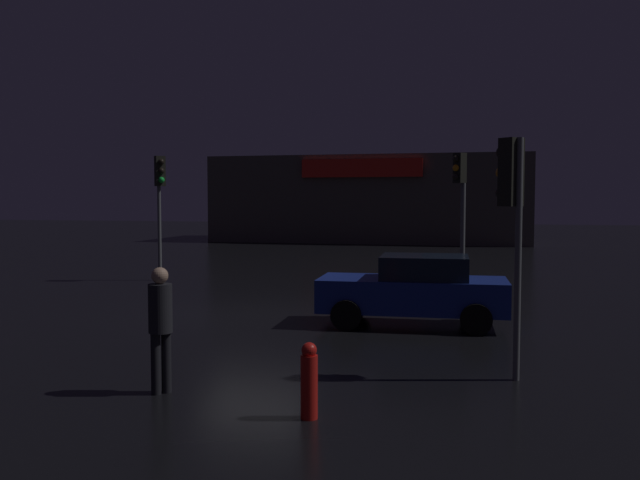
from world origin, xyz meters
name	(u,v)px	position (x,y,z in m)	size (l,w,h in m)	color
ground_plane	(254,314)	(0.00, 0.00, 0.00)	(120.00, 120.00, 0.00)	black
store_building	(372,199)	(-1.84, 28.69, 2.74)	(20.05, 7.93, 5.48)	#4C4742
traffic_signal_main	(461,194)	(4.70, 5.20, 2.92)	(0.42, 0.43, 4.15)	#595B60
traffic_signal_opposite	(160,188)	(-5.27, 5.51, 3.14)	(0.42, 0.42, 4.23)	#595B60
traffic_signal_cross_left	(511,195)	(5.79, -4.57, 2.86)	(0.43, 0.41, 3.72)	#595B60
car_near	(415,290)	(3.94, -0.55, 0.80)	(4.16, 2.03, 1.55)	navy
pedestrian	(160,320)	(0.92, -6.60, 1.07)	(0.48, 0.48, 1.82)	black
fire_hydrant	(309,381)	(3.26, -7.16, 0.49)	(0.22, 0.22, 0.98)	red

